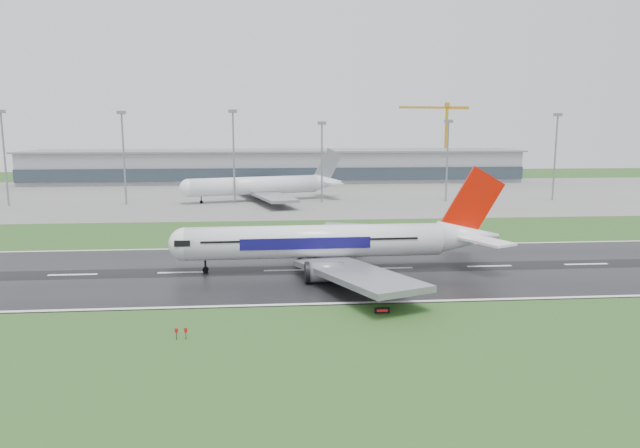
{
  "coord_description": "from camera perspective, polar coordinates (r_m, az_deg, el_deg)",
  "views": [
    {
      "loc": [
        -2.85,
        -108.59,
        27.37
      ],
      "look_at": [
        7.34,
        12.0,
        7.0
      ],
      "focal_mm": 32.58,
      "sensor_mm": 36.0,
      "label": 1
    }
  ],
  "objects": [
    {
      "name": "terminal",
      "position": [
        294.27,
        -4.28,
        5.66
      ],
      "size": [
        240.0,
        36.0,
        15.0
      ],
      "primitive_type": "cube",
      "color": "gray",
      "rests_on": "ground"
    },
    {
      "name": "floodmast_5",
      "position": [
        234.01,
        22.08,
        5.96
      ],
      "size": [
        0.64,
        0.64,
        31.05
      ],
      "primitive_type": "cylinder",
      "color": "gray",
      "rests_on": "ground"
    },
    {
      "name": "ground",
      "position": [
        112.02,
        -3.24,
        -4.6
      ],
      "size": [
        520.0,
        520.0,
        0.0
      ],
      "primitive_type": "plane",
      "color": "#244B1B",
      "rests_on": "ground"
    },
    {
      "name": "floodmast_4",
      "position": [
        218.7,
        12.38,
        5.91
      ],
      "size": [
        0.64,
        0.64,
        28.65
      ],
      "primitive_type": "cylinder",
      "color": "gray",
      "rests_on": "ground"
    },
    {
      "name": "tower_crane",
      "position": [
        322.73,
        12.27,
        8.06
      ],
      "size": [
        40.16,
        9.92,
        40.31
      ],
      "primitive_type": null,
      "rotation": [
        0.0,
        0.0,
        0.19
      ],
      "color": "#BC8314",
      "rests_on": "ground"
    },
    {
      "name": "floodmast_2",
      "position": [
        209.31,
        -8.46,
        6.35
      ],
      "size": [
        0.64,
        0.64,
        32.06
      ],
      "primitive_type": "cylinder",
      "color": "gray",
      "rests_on": "ground"
    },
    {
      "name": "floodmast_1",
      "position": [
        215.09,
        -18.69,
        5.96
      ],
      "size": [
        0.64,
        0.64,
        31.53
      ],
      "primitive_type": "cylinder",
      "color": "gray",
      "rests_on": "ground"
    },
    {
      "name": "parked_airliner",
      "position": [
        216.27,
        -5.81,
        4.71
      ],
      "size": [
        76.48,
        73.48,
        18.45
      ],
      "primitive_type": null,
      "rotation": [
        0.0,
        0.0,
        0.27
      ],
      "color": "white",
      "rests_on": "apron"
    },
    {
      "name": "floodmast_3",
      "position": [
        209.82,
        0.19,
        5.9
      ],
      "size": [
        0.64,
        0.64,
        27.96
      ],
      "primitive_type": "cylinder",
      "color": "gray",
      "rests_on": "ground"
    },
    {
      "name": "floodmast_0",
      "position": [
        227.94,
        -28.55,
        5.52
      ],
      "size": [
        0.64,
        0.64,
        31.8
      ],
      "primitive_type": "cylinder",
      "color": "gray",
      "rests_on": "ground"
    },
    {
      "name": "runway",
      "position": [
        112.01,
        -3.24,
        -4.58
      ],
      "size": [
        400.0,
        45.0,
        0.1
      ],
      "primitive_type": "cube",
      "color": "black",
      "rests_on": "ground"
    },
    {
      "name": "apron",
      "position": [
        235.2,
        -4.11,
        2.86
      ],
      "size": [
        400.0,
        130.0,
        0.08
      ],
      "primitive_type": "cube",
      "color": "slate",
      "rests_on": "ground"
    },
    {
      "name": "main_airliner",
      "position": [
        110.77,
        1.84,
        0.28
      ],
      "size": [
        65.13,
        62.15,
        18.86
      ],
      "primitive_type": null,
      "rotation": [
        0.0,
        0.0,
        0.02
      ],
      "color": "white",
      "rests_on": "runway"
    },
    {
      "name": "runway_sign",
      "position": [
        86.99,
        6.12,
        -8.48
      ],
      "size": [
        2.31,
        0.69,
        1.04
      ],
      "primitive_type": null,
      "rotation": [
        0.0,
        0.0,
        0.19
      ],
      "color": "black",
      "rests_on": "ground"
    }
  ]
}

